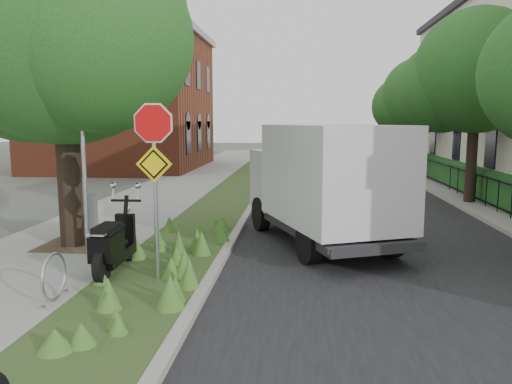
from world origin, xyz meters
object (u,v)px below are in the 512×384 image
(box_truck, at_px, (323,179))
(sign_assembly, at_px, (154,155))
(utility_cabinet, at_px, (81,217))
(scooter_near, at_px, (112,250))

(box_truck, bearing_deg, sign_assembly, -133.10)
(utility_cabinet, bearing_deg, box_truck, 3.36)
(sign_assembly, bearing_deg, scooter_near, 167.70)
(box_truck, xyz_separation_m, utility_cabinet, (-5.75, -0.34, -0.94))
(scooter_near, height_order, box_truck, box_truck)
(box_truck, bearing_deg, scooter_near, -142.19)
(box_truck, bearing_deg, utility_cabinet, -176.64)
(utility_cabinet, bearing_deg, sign_assembly, -47.14)
(sign_assembly, bearing_deg, utility_cabinet, 132.86)
(sign_assembly, relative_size, box_truck, 0.57)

